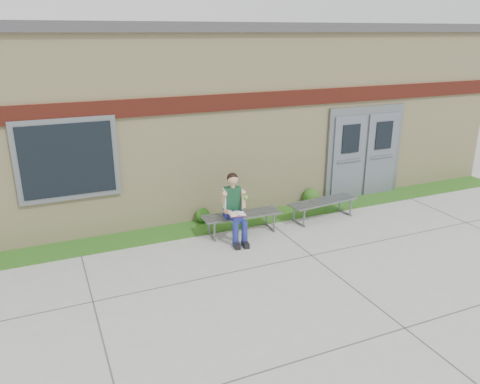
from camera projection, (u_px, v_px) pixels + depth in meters
name	position (u px, v px, depth m)	size (l,w,h in m)	color
ground	(277.00, 278.00, 8.03)	(80.00, 80.00, 0.00)	#9E9E99
grass_strip	(222.00, 224.00, 10.28)	(16.00, 0.80, 0.02)	#2D5316
school_building	(175.00, 107.00, 12.53)	(16.20, 6.22, 4.20)	beige
bench_left	(242.00, 218.00, 9.74)	(1.66, 0.53, 0.43)	slate
bench_right	(323.00, 205.00, 10.49)	(1.69, 0.62, 0.43)	slate
girl	(235.00, 207.00, 9.35)	(0.51, 0.87, 1.36)	navy
shrub_mid	(203.00, 215.00, 10.31)	(0.32, 0.32, 0.32)	#2D5316
shrub_east	(311.00, 196.00, 11.35)	(0.40, 0.40, 0.40)	#2D5316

